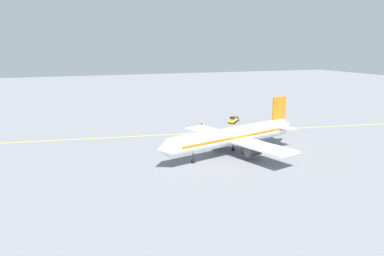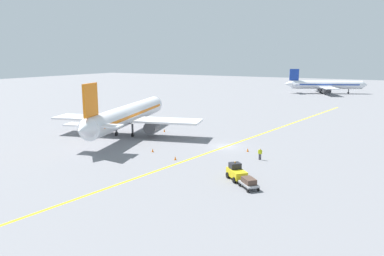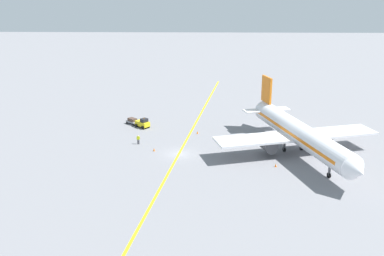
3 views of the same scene
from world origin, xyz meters
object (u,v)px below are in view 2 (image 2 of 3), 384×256
at_px(traffic_cone_mid_apron, 175,158).
at_px(traffic_cone_far_edge, 153,150).
at_px(airplane_distant_taxiing, 325,85).
at_px(baggage_cart_trailing, 249,182).
at_px(baggage_tug_white, 236,172).
at_px(ground_crew_worker, 260,154).
at_px(traffic_cone_by_wingtip, 164,130).
at_px(airplane_at_gate, 127,115).
at_px(traffic_cone_near_nose, 248,150).

bearing_deg(traffic_cone_mid_apron, traffic_cone_far_edge, 158.88).
relative_size(airplane_distant_taxiing, traffic_cone_far_edge, 54.80).
bearing_deg(baggage_cart_trailing, airplane_distant_taxiing, 96.24).
height_order(baggage_tug_white, baggage_cart_trailing, baggage_tug_white).
bearing_deg(ground_crew_worker, baggage_cart_trailing, -76.44).
bearing_deg(traffic_cone_by_wingtip, airplane_at_gate, -127.88).
bearing_deg(traffic_cone_near_nose, airplane_distant_taxiing, 93.77).
xyz_separation_m(baggage_tug_white, baggage_cart_trailing, (2.43, -2.23, -0.14)).
relative_size(baggage_tug_white, traffic_cone_far_edge, 5.86).
relative_size(airplane_at_gate, traffic_cone_mid_apron, 63.47).
relative_size(baggage_cart_trailing, traffic_cone_near_nose, 5.20).
bearing_deg(baggage_cart_trailing, traffic_cone_mid_apron, 156.07).
bearing_deg(ground_crew_worker, airplane_distant_taxiing, 95.39).
bearing_deg(airplane_distant_taxiing, baggage_tug_white, -84.84).
relative_size(airplane_at_gate, traffic_cone_far_edge, 63.47).
height_order(ground_crew_worker, traffic_cone_by_wingtip, ground_crew_worker).
bearing_deg(airplane_distant_taxiing, traffic_cone_near_nose, -86.23).
bearing_deg(traffic_cone_far_edge, ground_crew_worker, 13.94).
xyz_separation_m(airplane_distant_taxiing, ground_crew_worker, (9.84, -104.36, -2.43)).
bearing_deg(ground_crew_worker, traffic_cone_near_nose, 132.48).
xyz_separation_m(ground_crew_worker, traffic_cone_by_wingtip, (-22.97, 9.97, -0.63)).
bearing_deg(airplane_at_gate, traffic_cone_near_nose, -1.88).
xyz_separation_m(baggage_cart_trailing, traffic_cone_near_nose, (-6.07, 15.44, -0.49)).
bearing_deg(airplane_at_gate, traffic_cone_by_wingtip, 52.12).
distance_m(traffic_cone_by_wingtip, traffic_cone_far_edge, 15.61).
bearing_deg(ground_crew_worker, traffic_cone_far_edge, -166.06).
xyz_separation_m(baggage_tug_white, traffic_cone_by_wingtip, (-23.42, 19.70, -0.63)).
bearing_deg(airplane_distant_taxiing, airplane_at_gate, -99.95).
xyz_separation_m(airplane_at_gate, baggage_cart_trailing, (30.28, -16.24, -2.95)).
distance_m(baggage_tug_white, traffic_cone_near_nose, 13.72).
bearing_deg(ground_crew_worker, traffic_cone_mid_apron, -150.10).
xyz_separation_m(ground_crew_worker, traffic_cone_far_edge, (-15.89, -3.94, -0.63)).
bearing_deg(traffic_cone_near_nose, traffic_cone_by_wingtip, 161.82).
distance_m(airplane_at_gate, traffic_cone_by_wingtip, 8.00).
xyz_separation_m(airplane_distant_taxiing, baggage_cart_trailing, (12.72, -116.32, -2.58)).
height_order(baggage_cart_trailing, traffic_cone_by_wingtip, baggage_cart_trailing).
bearing_deg(ground_crew_worker, baggage_tug_white, -87.31).
bearing_deg(traffic_cone_near_nose, ground_crew_worker, -47.52).
relative_size(airplane_distant_taxiing, baggage_tug_white, 9.35).
bearing_deg(baggage_tug_white, baggage_cart_trailing, -42.60).
height_order(baggage_tug_white, traffic_cone_near_nose, baggage_tug_white).
relative_size(ground_crew_worker, traffic_cone_by_wingtip, 3.05).
bearing_deg(baggage_tug_white, traffic_cone_near_nose, 105.42).
distance_m(airplane_distant_taxiing, baggage_tug_white, 114.58).
height_order(baggage_tug_white, traffic_cone_by_wingtip, baggage_tug_white).
xyz_separation_m(airplane_at_gate, traffic_cone_mid_apron, (16.91, -10.30, -3.43)).
xyz_separation_m(baggage_tug_white, traffic_cone_near_nose, (-3.64, 13.21, -0.63)).
relative_size(baggage_tug_white, traffic_cone_mid_apron, 5.86).
bearing_deg(traffic_cone_far_edge, airplane_distant_taxiing, 86.80).
bearing_deg(traffic_cone_far_edge, traffic_cone_near_nose, 30.29).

